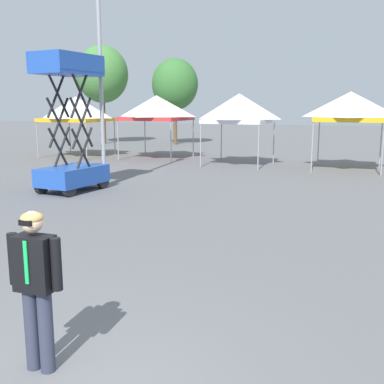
# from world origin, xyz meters

# --- Properties ---
(canopy_tent_behind_right) EXTENTS (3.41, 3.41, 3.41)m
(canopy_tent_behind_right) POSITION_xyz_m (-13.06, 19.04, 2.70)
(canopy_tent_behind_right) COLOR #9E9EA3
(canopy_tent_behind_right) RESTS_ON ground
(canopy_tent_right_of_center) EXTENTS (3.29, 3.29, 3.45)m
(canopy_tent_right_of_center) POSITION_xyz_m (-8.29, 19.72, 2.77)
(canopy_tent_right_of_center) COLOR #9E9EA3
(canopy_tent_right_of_center) RESTS_ON ground
(canopy_tent_far_left) EXTENTS (3.09, 3.09, 3.46)m
(canopy_tent_far_left) POSITION_xyz_m (-3.25, 18.40, 2.75)
(canopy_tent_far_left) COLOR #9E9EA3
(canopy_tent_far_left) RESTS_ON ground
(canopy_tent_far_right) EXTENTS (3.00, 3.00, 3.50)m
(canopy_tent_far_right) POSITION_xyz_m (1.82, 18.48, 2.84)
(canopy_tent_far_right) COLOR #9E9EA3
(canopy_tent_far_right) RESTS_ON ground
(scissor_lift) EXTENTS (1.61, 2.42, 4.52)m
(scissor_lift) POSITION_xyz_m (-6.59, 9.55, 1.33)
(scissor_lift) COLOR black
(scissor_lift) RESTS_ON ground
(person_foreground) EXTENTS (0.65, 0.27, 1.78)m
(person_foreground) POSITION_xyz_m (-0.43, 0.37, 1.03)
(person_foreground) COLOR #33384C
(person_foreground) RESTS_ON ground
(light_pole_near_lift) EXTENTS (0.36, 0.36, 8.93)m
(light_pole_near_lift) POSITION_xyz_m (-6.06, 10.68, 5.04)
(light_pole_near_lift) COLOR #9E9EA3
(light_pole_near_lift) RESTS_ON ground
(tree_behind_tents_right) EXTENTS (3.45, 3.45, 6.38)m
(tree_behind_tents_right) POSITION_xyz_m (-11.15, 28.92, 4.47)
(tree_behind_tents_right) COLOR brown
(tree_behind_tents_right) RESTS_ON ground
(tree_behind_tents_center) EXTENTS (3.92, 3.92, 7.43)m
(tree_behind_tents_center) POSITION_xyz_m (-16.64, 27.66, 5.26)
(tree_behind_tents_center) COLOR brown
(tree_behind_tents_center) RESTS_ON ground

